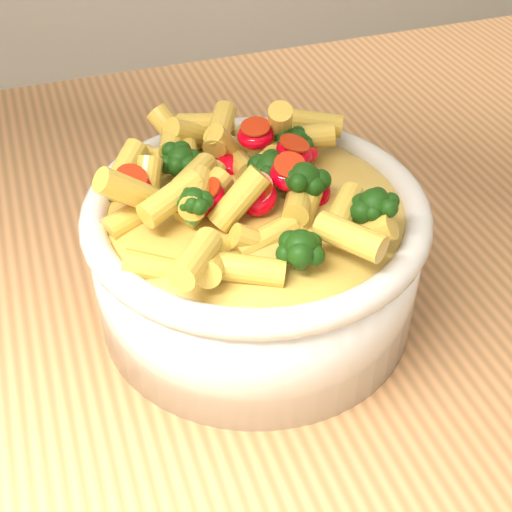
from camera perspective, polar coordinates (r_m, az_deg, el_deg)
name	(u,v)px	position (r m, az deg, el deg)	size (l,w,h in m)	color
table	(287,324)	(0.72, 2.49, -5.45)	(1.20, 0.80, 0.90)	tan
serving_bowl	(256,255)	(0.55, 0.00, 0.11)	(0.26, 0.26, 0.11)	silver
pasta_salad	(256,181)	(0.51, 0.00, 6.05)	(0.20, 0.20, 0.05)	#E1C547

